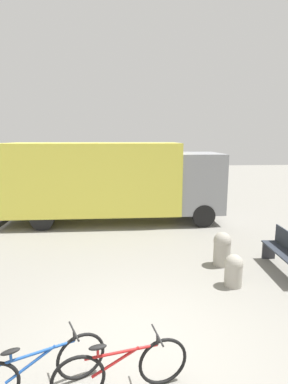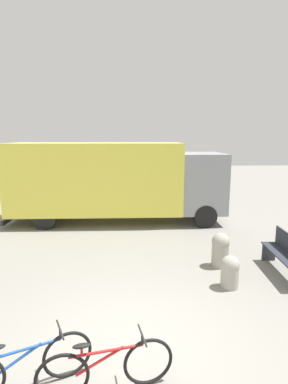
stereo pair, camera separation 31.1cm
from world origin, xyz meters
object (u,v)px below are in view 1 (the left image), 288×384
at_px(bicycle_middle, 122,369).
at_px(bollard_near_bench, 234,269).
at_px(park_bench, 288,252).
at_px(bollard_far_bench, 222,248).
at_px(delivery_truck, 113,179).
at_px(bicycle_near, 38,370).

height_order(bicycle_middle, bollard_near_bench, bicycle_middle).
bearing_deg(park_bench, bicycle_middle, 132.50).
xyz_separation_m(bollard_near_bench, bollard_far_bench, (0.11, 1.08, 0.08)).
bearing_deg(park_bench, bollard_near_bench, 113.62).
xyz_separation_m(delivery_truck, bicycle_near, (-0.76, -7.98, -1.30)).
bearing_deg(bicycle_near, delivery_truck, 60.45).
relative_size(park_bench, bicycle_near, 1.11).
bearing_deg(park_bench, delivery_truck, 44.92).
height_order(delivery_truck, bicycle_near, delivery_truck).
distance_m(delivery_truck, bollard_near_bench, 6.20).
height_order(park_bench, bicycle_middle, park_bench).
relative_size(bicycle_near, bollard_far_bench, 1.86).
relative_size(park_bench, bollard_near_bench, 2.50).
xyz_separation_m(park_bench, bicycle_middle, (-3.97, -3.18, -0.16)).
xyz_separation_m(bicycle_near, bicycle_middle, (1.04, -0.07, 0.00)).
distance_m(park_bench, bollard_near_bench, 1.63).
relative_size(delivery_truck, bicycle_middle, 4.71).
bearing_deg(bollard_far_bench, delivery_truck, 123.20).
distance_m(bicycle_middle, bollard_far_bench, 4.51).
bearing_deg(bollard_far_bench, park_bench, -20.72).
height_order(delivery_truck, bollard_near_bench, delivery_truck).
bearing_deg(bollard_near_bench, delivery_truck, 116.69).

